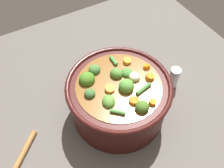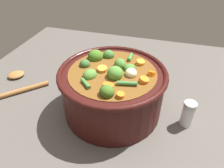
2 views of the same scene
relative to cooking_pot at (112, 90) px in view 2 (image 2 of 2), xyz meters
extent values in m
plane|color=#514C47|center=(0.00, 0.00, -0.08)|extent=(1.10, 1.10, 0.00)
cylinder|color=#38110F|center=(0.00, 0.00, -0.01)|extent=(0.29, 0.29, 0.14)
torus|color=#38110F|center=(0.00, 0.00, 0.06)|extent=(0.30, 0.30, 0.01)
cylinder|color=brown|center=(0.00, 0.00, 0.00)|extent=(0.24, 0.24, 0.13)
ellipsoid|color=#446C22|center=(-0.10, -0.01, 0.07)|extent=(0.05, 0.05, 0.03)
ellipsoid|color=#468135|center=(0.03, -0.04, 0.07)|extent=(0.05, 0.05, 0.02)
ellipsoid|color=#417132|center=(0.08, 0.03, 0.07)|extent=(0.04, 0.04, 0.03)
ellipsoid|color=#43741F|center=(0.06, 0.07, 0.07)|extent=(0.05, 0.05, 0.04)
ellipsoid|color=#528E35|center=(-0.02, -0.01, 0.07)|extent=(0.05, 0.05, 0.04)
ellipsoid|color=#4A7E32|center=(0.03, -0.01, 0.07)|extent=(0.05, 0.05, 0.03)
ellipsoid|color=#3B662F|center=(0.01, 0.08, 0.07)|extent=(0.04, 0.04, 0.03)
ellipsoid|color=#558A35|center=(-0.04, 0.05, 0.07)|extent=(0.05, 0.05, 0.03)
cylinder|color=orange|center=(0.06, -0.07, 0.07)|extent=(0.03, 0.03, 0.02)
cylinder|color=orange|center=(-0.10, -0.05, 0.07)|extent=(0.02, 0.03, 0.02)
cylinder|color=orange|center=(0.00, 0.03, 0.06)|extent=(0.04, 0.04, 0.02)
cylinder|color=orange|center=(-0.07, -0.01, 0.06)|extent=(0.04, 0.04, 0.02)
cylinder|color=orange|center=(0.01, -0.10, 0.06)|extent=(0.03, 0.02, 0.02)
cylinder|color=orange|center=(-0.02, -0.09, 0.07)|extent=(0.02, 0.03, 0.02)
ellipsoid|color=beige|center=(0.00, -0.05, 0.07)|extent=(0.04, 0.04, 0.03)
cylinder|color=#40873B|center=(0.08, -0.03, 0.07)|extent=(0.04, 0.01, 0.01)
cylinder|color=#417A3A|center=(-0.05, -0.05, 0.07)|extent=(0.02, 0.05, 0.01)
cylinder|color=#418238|center=(-0.08, 0.05, 0.07)|extent=(0.03, 0.04, 0.01)
ellipsoid|color=#966432|center=(0.07, 0.40, -0.07)|extent=(0.08, 0.08, 0.02)
cylinder|color=#966432|center=(-0.01, 0.32, -0.07)|extent=(0.14, 0.14, 0.02)
cylinder|color=silver|center=(0.00, -0.22, -0.04)|extent=(0.03, 0.03, 0.07)
cylinder|color=#B7B7BC|center=(0.00, -0.22, 0.00)|extent=(0.03, 0.03, 0.01)
camera|label=1|loc=(-0.35, 0.22, 0.61)|focal=39.37mm
camera|label=2|loc=(-0.45, -0.13, 0.37)|focal=33.18mm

